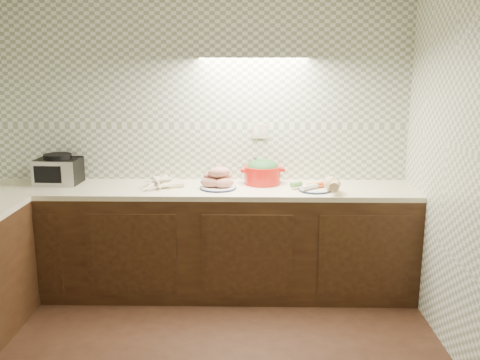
{
  "coord_description": "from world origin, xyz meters",
  "views": [
    {
      "loc": [
        0.47,
        -2.7,
        1.93
      ],
      "look_at": [
        0.39,
        1.25,
        1.02
      ],
      "focal_mm": 40.0,
      "sensor_mm": 36.0,
      "label": 1
    }
  ],
  "objects_px": {
    "toaster_oven": "(58,170)",
    "dutch_oven": "(263,172)",
    "veg_plate": "(322,186)",
    "onion_bowl": "(216,179)",
    "parsnip_pile": "(162,183)",
    "sweet_potato_plate": "(218,180)"
  },
  "relations": [
    {
      "from": "toaster_oven",
      "to": "onion_bowl",
      "type": "xyz_separation_m",
      "value": [
        1.31,
        0.0,
        -0.07
      ]
    },
    {
      "from": "dutch_oven",
      "to": "veg_plate",
      "type": "bearing_deg",
      "value": -33.38
    },
    {
      "from": "sweet_potato_plate",
      "to": "parsnip_pile",
      "type": "bearing_deg",
      "value": 175.75
    },
    {
      "from": "onion_bowl",
      "to": "veg_plate",
      "type": "xyz_separation_m",
      "value": [
        0.85,
        -0.22,
        0.0
      ]
    },
    {
      "from": "dutch_oven",
      "to": "veg_plate",
      "type": "height_order",
      "value": "dutch_oven"
    },
    {
      "from": "toaster_oven",
      "to": "onion_bowl",
      "type": "height_order",
      "value": "toaster_oven"
    },
    {
      "from": "toaster_oven",
      "to": "onion_bowl",
      "type": "relative_size",
      "value": 2.38
    },
    {
      "from": "toaster_oven",
      "to": "dutch_oven",
      "type": "bearing_deg",
      "value": 3.52
    },
    {
      "from": "toaster_oven",
      "to": "veg_plate",
      "type": "height_order",
      "value": "toaster_oven"
    },
    {
      "from": "sweet_potato_plate",
      "to": "dutch_oven",
      "type": "distance_m",
      "value": 0.4
    },
    {
      "from": "sweet_potato_plate",
      "to": "veg_plate",
      "type": "xyz_separation_m",
      "value": [
        0.82,
        -0.07,
        -0.03
      ]
    },
    {
      "from": "veg_plate",
      "to": "onion_bowl",
      "type": "bearing_deg",
      "value": 165.16
    },
    {
      "from": "toaster_oven",
      "to": "onion_bowl",
      "type": "distance_m",
      "value": 1.32
    },
    {
      "from": "dutch_oven",
      "to": "parsnip_pile",
      "type": "bearing_deg",
      "value": -176.49
    },
    {
      "from": "parsnip_pile",
      "to": "onion_bowl",
      "type": "xyz_separation_m",
      "value": [
        0.43,
        0.12,
        0.01
      ]
    },
    {
      "from": "veg_plate",
      "to": "dutch_oven",
      "type": "bearing_deg",
      "value": 152.41
    },
    {
      "from": "parsnip_pile",
      "to": "onion_bowl",
      "type": "distance_m",
      "value": 0.45
    },
    {
      "from": "sweet_potato_plate",
      "to": "onion_bowl",
      "type": "relative_size",
      "value": 1.94
    },
    {
      "from": "sweet_potato_plate",
      "to": "toaster_oven",
      "type": "bearing_deg",
      "value": 173.77
    },
    {
      "from": "parsnip_pile",
      "to": "dutch_oven",
      "type": "distance_m",
      "value": 0.83
    },
    {
      "from": "parsnip_pile",
      "to": "onion_bowl",
      "type": "bearing_deg",
      "value": 15.24
    },
    {
      "from": "toaster_oven",
      "to": "sweet_potato_plate",
      "type": "distance_m",
      "value": 1.35
    }
  ]
}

